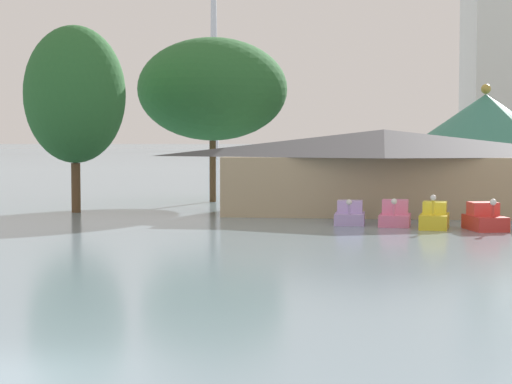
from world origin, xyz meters
The scene contains 9 objects.
ground_plane centered at (0.00, 0.00, 0.00)m, with size 2000.00×2000.00×0.00m, color gray.
pedal_boat_lavender centered at (5.31, 30.79, 0.48)m, with size 1.56×2.36×1.37m.
pedal_boat_pink centered at (7.65, 30.30, 0.52)m, with size 1.73×2.49×1.47m.
pedal_boat_yellow centered at (9.57, 29.12, 0.53)m, with size 1.68×2.68×1.75m.
pedal_boat_red centered at (11.96, 28.63, 0.54)m, with size 2.09×2.82×1.61m.
boathouse centered at (7.12, 37.20, 2.64)m, with size 20.06×7.62×5.04m.
green_roof_pavilion centered at (14.29, 47.90, 4.40)m, with size 9.95×9.95×8.34m.
shoreline_tree_tall_left centered at (-11.48, 36.07, 7.17)m, with size 6.13×6.13×11.35m.
shoreline_tree_mid centered at (-4.89, 46.32, 8.02)m, with size 10.66×10.66×11.68m.
Camera 1 is at (6.53, -15.26, 4.41)m, focal length 61.40 mm.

